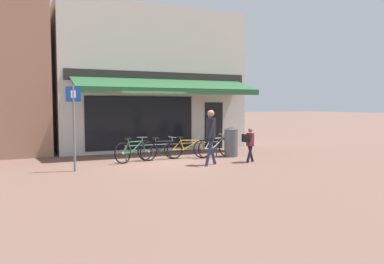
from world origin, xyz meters
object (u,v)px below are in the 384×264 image
(bicycle_orange, at_px, (188,149))
(bicycle_silver, at_px, (216,147))
(bicycle_green, at_px, (134,151))
(pedestrian_child, at_px, (249,141))
(litter_bin, at_px, (231,142))
(bicycle_black, at_px, (162,150))
(parking_sign, at_px, (74,119))
(pedestrian_adult, at_px, (211,131))

(bicycle_orange, bearing_deg, bicycle_silver, 5.03)
(bicycle_green, relative_size, bicycle_orange, 0.90)
(pedestrian_child, height_order, litter_bin, pedestrian_child)
(bicycle_silver, distance_m, litter_bin, 0.64)
(bicycle_black, bearing_deg, bicycle_orange, -12.36)
(bicycle_green, bearing_deg, bicycle_black, -21.64)
(bicycle_orange, xyz_separation_m, parking_sign, (-4.19, -1.07, 1.21))
(bicycle_orange, relative_size, parking_sign, 0.69)
(bicycle_silver, height_order, parking_sign, parking_sign)
(pedestrian_adult, height_order, parking_sign, parking_sign)
(bicycle_green, distance_m, parking_sign, 2.65)
(pedestrian_adult, bearing_deg, bicycle_black, 109.35)
(parking_sign, bearing_deg, litter_bin, 7.86)
(bicycle_black, relative_size, bicycle_silver, 1.00)
(bicycle_orange, distance_m, litter_bin, 1.76)
(pedestrian_adult, bearing_deg, litter_bin, 31.85)
(bicycle_black, height_order, parking_sign, parking_sign)
(bicycle_black, relative_size, bicycle_orange, 0.98)
(pedestrian_adult, xyz_separation_m, pedestrian_child, (1.51, -0.00, -0.40))
(bicycle_black, relative_size, pedestrian_adult, 0.96)
(pedestrian_adult, bearing_deg, bicycle_green, 129.97)
(pedestrian_child, bearing_deg, parking_sign, 172.14)
(bicycle_silver, relative_size, litter_bin, 1.53)
(pedestrian_adult, relative_size, parking_sign, 0.71)
(bicycle_green, xyz_separation_m, pedestrian_adult, (2.09, -1.75, 0.76))
(pedestrian_child, height_order, parking_sign, parking_sign)
(litter_bin, distance_m, parking_sign, 6.05)
(bicycle_green, height_order, litter_bin, litter_bin)
(bicycle_black, distance_m, bicycle_silver, 2.13)
(bicycle_black, distance_m, litter_bin, 2.75)
(bicycle_orange, xyz_separation_m, pedestrian_adult, (0.04, -1.78, 0.78))
(bicycle_green, relative_size, litter_bin, 1.41)
(bicycle_silver, bearing_deg, parking_sign, 173.80)
(bicycle_black, height_order, litter_bin, litter_bin)
(bicycle_orange, bearing_deg, bicycle_black, -170.88)
(bicycle_orange, relative_size, pedestrian_adult, 0.98)
(litter_bin, bearing_deg, bicycle_orange, 171.64)
(bicycle_green, bearing_deg, bicycle_silver, -27.65)
(bicycle_black, distance_m, pedestrian_child, 3.16)
(litter_bin, bearing_deg, pedestrian_adult, -137.95)
(bicycle_orange, bearing_deg, pedestrian_adult, -77.09)
(bicycle_black, bearing_deg, bicycle_silver, -14.53)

